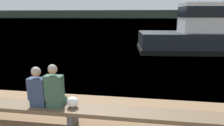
# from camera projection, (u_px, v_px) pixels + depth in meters

# --- Properties ---
(water_surface) EXTENTS (240.00, 240.00, 0.00)m
(water_surface) POSITION_uv_depth(u_px,v_px,m) (140.00, 18.00, 121.72)
(water_surface) COLOR #5684A3
(water_surface) RESTS_ON ground
(far_shoreline) EXTENTS (600.00, 12.00, 5.07)m
(far_shoreline) POSITION_uv_depth(u_px,v_px,m) (140.00, 14.00, 130.83)
(far_shoreline) COLOR #384233
(far_shoreline) RESTS_ON ground
(bench_main) EXTENTS (7.82, 0.55, 0.47)m
(bench_main) POSITION_uv_depth(u_px,v_px,m) (73.00, 111.00, 4.63)
(bench_main) COLOR brown
(bench_main) RESTS_ON ground
(person_left) EXTENTS (0.41, 0.41, 0.95)m
(person_left) POSITION_uv_depth(u_px,v_px,m) (38.00, 89.00, 4.63)
(person_left) COLOR navy
(person_left) RESTS_ON bench_main
(person_right) EXTENTS (0.41, 0.40, 1.02)m
(person_right) POSITION_uv_depth(u_px,v_px,m) (54.00, 89.00, 4.56)
(person_right) COLOR #2D4C3D
(person_right) RESTS_ON bench_main
(shopping_bag) EXTENTS (0.27, 0.23, 0.25)m
(shopping_bag) POSITION_uv_depth(u_px,v_px,m) (73.00, 102.00, 4.60)
(shopping_bag) COLOR white
(shopping_bag) RESTS_ON bench_main
(tugboat_red) EXTENTS (7.76, 4.09, 6.52)m
(tugboat_red) POSITION_uv_depth(u_px,v_px,m) (195.00, 37.00, 13.80)
(tugboat_red) COLOR black
(tugboat_red) RESTS_ON water_surface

